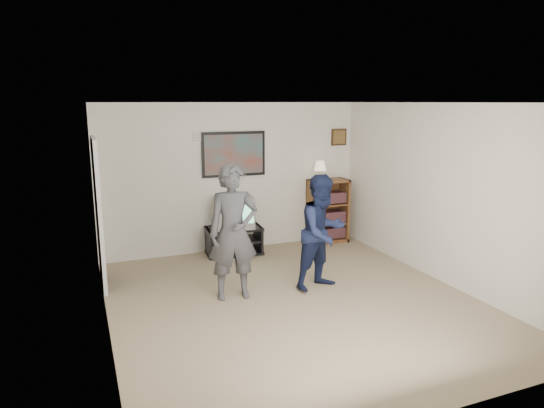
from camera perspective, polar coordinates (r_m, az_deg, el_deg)
room_shell at (r=6.24m, az=1.45°, el=0.30°), size 4.51×5.00×2.51m
media_stand at (r=8.17m, az=-4.52°, el=-4.28°), size 0.96×0.58×0.46m
crt_television at (r=8.05m, az=-4.46°, el=-0.94°), size 0.69×0.61×0.52m
bookshelf at (r=8.82m, az=6.58°, el=-0.82°), size 0.70×0.40×1.15m
table_lamp at (r=8.59m, az=5.67°, el=3.92°), size 0.22×0.22×0.34m
person_tall at (r=6.21m, az=-4.58°, el=-3.36°), size 0.68×0.49×1.75m
person_short at (r=6.58m, az=5.98°, el=-3.31°), size 0.90×0.78×1.57m
controller_left at (r=6.36m, az=-5.76°, el=-0.30°), size 0.07×0.14×0.04m
controller_right at (r=6.67m, az=5.29°, el=-0.27°), size 0.08×0.12×0.03m
poster at (r=8.16m, az=-4.51°, el=5.86°), size 1.10×0.03×0.75m
air_vent at (r=7.99m, az=-8.36°, el=7.81°), size 0.28×0.02×0.14m
small_picture at (r=8.94m, az=7.87°, el=7.80°), size 0.30×0.03×0.30m
doorway at (r=7.03m, az=-19.82°, el=-1.18°), size 0.03×0.85×2.00m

